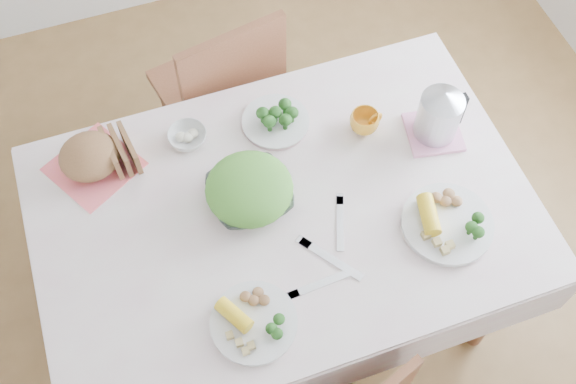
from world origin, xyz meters
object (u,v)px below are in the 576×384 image
object	(u,v)px
dining_table	(285,262)
salad_bowl	(250,194)
chair_far	(216,87)
dinner_plate_left	(254,323)
dinner_plate_right	(447,224)
electric_kettle	(440,111)
yellow_mug	(364,122)

from	to	relation	value
dining_table	salad_bowl	world-z (taller)	salad_bowl
chair_far	dining_table	bearing A→B (deg)	80.37
dining_table	dinner_plate_left	size ratio (longest dim) A/B	5.77
salad_bowl	dinner_plate_left	bearing A→B (deg)	-106.25
dining_table	dinner_plate_right	distance (m)	0.63
dining_table	dinner_plate_right	xyz separation A→B (m)	(0.44, -0.22, 0.40)
salad_bowl	electric_kettle	xyz separation A→B (m)	(0.63, 0.04, 0.09)
salad_bowl	dinner_plate_left	world-z (taller)	salad_bowl
dining_table	dinner_plate_left	world-z (taller)	dinner_plate_left
dining_table	dinner_plate_right	bearing A→B (deg)	-26.14
yellow_mug	electric_kettle	world-z (taller)	electric_kettle
dining_table	yellow_mug	bearing A→B (deg)	29.82
chair_far	yellow_mug	world-z (taller)	chair_far
yellow_mug	electric_kettle	distance (m)	0.24
chair_far	dinner_plate_left	xyz separation A→B (m)	(-0.18, -1.08, 0.31)
chair_far	yellow_mug	distance (m)	0.75
salad_bowl	dinner_plate_right	xyz separation A→B (m)	(0.53, -0.28, -0.02)
dinner_plate_left	yellow_mug	size ratio (longest dim) A/B	2.56
dining_table	yellow_mug	distance (m)	0.58
yellow_mug	electric_kettle	xyz separation A→B (m)	(0.21, -0.09, 0.08)
chair_far	dinner_plate_left	size ratio (longest dim) A/B	3.85
salad_bowl	dinner_plate_right	bearing A→B (deg)	-28.14
dinner_plate_left	dining_table	bearing A→B (deg)	57.99
dining_table	dinner_plate_right	world-z (taller)	dinner_plate_right
dining_table	electric_kettle	distance (m)	0.75
dining_table	salad_bowl	distance (m)	0.43
yellow_mug	dinner_plate_right	bearing A→B (deg)	-76.59
chair_far	dinner_plate_left	distance (m)	1.13
chair_far	dinner_plate_right	distance (m)	1.12
dinner_plate_left	dinner_plate_right	world-z (taller)	dinner_plate_right
dinner_plate_right	electric_kettle	distance (m)	0.36
dinner_plate_right	electric_kettle	size ratio (longest dim) A/B	1.44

